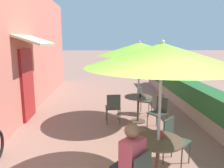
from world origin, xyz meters
TOP-DOWN VIEW (x-y plane):
  - cafe_facade_wall at (-2.54, 5.65)m, footprint 0.98×11.57m
  - planter_hedge at (2.75, 5.68)m, footprint 0.60×10.57m
  - patio_table_near at (0.73, 1.92)m, footprint 0.79×0.79m
  - patio_umbrella_near at (0.73, 1.92)m, footprint 2.34×2.34m
  - seated_patron_near_left at (0.20, 1.41)m, footprint 0.51×0.51m
  - cafe_chair_near_right at (1.18, 2.51)m, footprint 0.57×0.57m
  - coffee_cup_near at (0.81, 2.03)m, footprint 0.07×0.07m
  - patio_table_mid at (0.88, 4.74)m, footprint 0.79×0.79m
  - patio_umbrella_mid at (0.88, 4.74)m, footprint 2.34×2.34m
  - cafe_chair_mid_left at (1.35, 4.17)m, footprint 0.55×0.55m
  - cafe_chair_mid_right at (1.14, 5.43)m, footprint 0.54×0.54m
  - cafe_chair_mid_back at (0.15, 4.62)m, footprint 0.42×0.42m
  - coffee_cup_mid at (0.91, 4.67)m, footprint 0.07×0.07m

SIDE VIEW (x-z plane):
  - cafe_chair_near_right at x=1.18m, z-range 0.08..0.95m
  - cafe_chair_mid_left at x=1.35m, z-range 0.08..0.95m
  - cafe_chair_mid_right at x=1.14m, z-range 0.08..0.95m
  - cafe_chair_mid_back at x=0.15m, z-range 0.08..0.95m
  - planter_hedge at x=2.75m, z-range 0.03..1.04m
  - patio_table_near at x=0.73m, z-range 0.18..0.93m
  - patio_table_mid at x=0.88m, z-range 0.18..0.93m
  - seated_patron_near_left at x=0.20m, z-range 0.06..1.31m
  - coffee_cup_near at x=0.81m, z-range 0.76..0.85m
  - coffee_cup_mid at x=0.91m, z-range 0.76..0.85m
  - cafe_facade_wall at x=-2.54m, z-range -0.01..4.19m
  - patio_umbrella_near at x=0.73m, z-range 0.94..3.27m
  - patio_umbrella_mid at x=0.88m, z-range 0.94..3.27m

